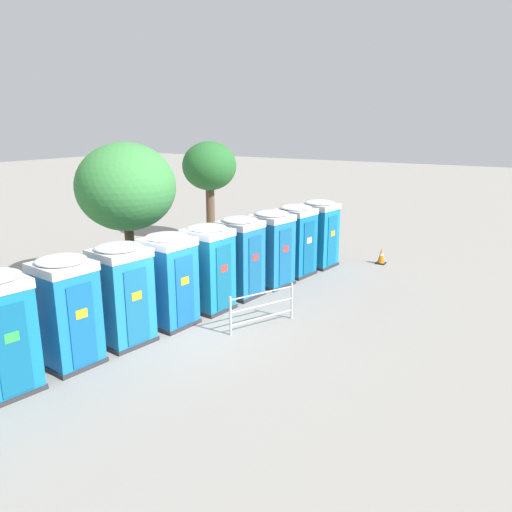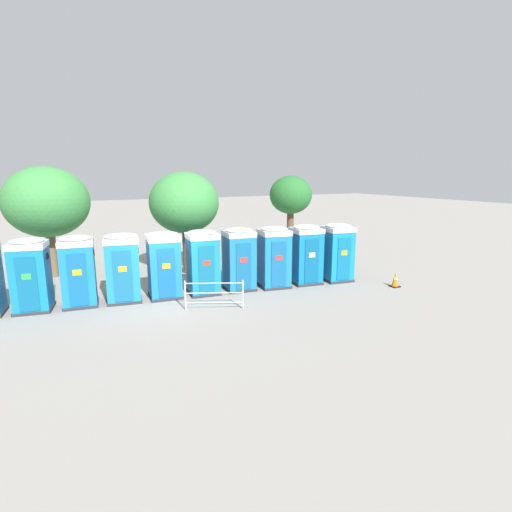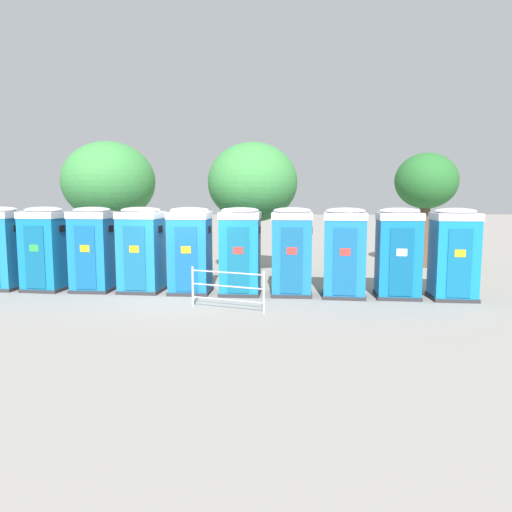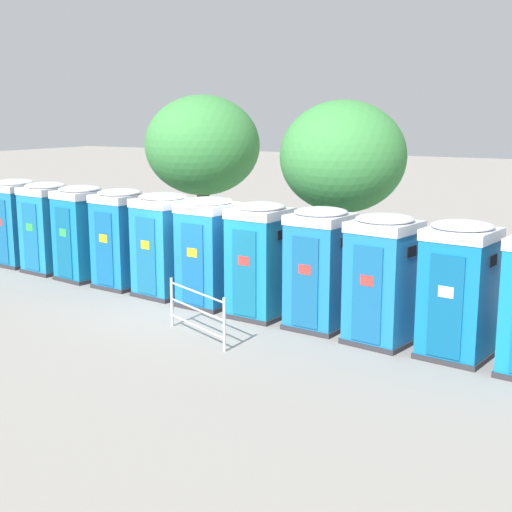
{
  "view_description": "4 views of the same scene",
  "coord_description": "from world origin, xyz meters",
  "px_view_note": "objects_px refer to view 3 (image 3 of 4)",
  "views": [
    {
      "loc": [
        -9.5,
        -8.43,
        5.32
      ],
      "look_at": [
        3.73,
        -0.15,
        1.15
      ],
      "focal_mm": 35.0,
      "sensor_mm": 36.0,
      "label": 1
    },
    {
      "loc": [
        -3.36,
        -14.47,
        4.68
      ],
      "look_at": [
        3.72,
        -0.14,
        1.35
      ],
      "focal_mm": 28.0,
      "sensor_mm": 36.0,
      "label": 2
    },
    {
      "loc": [
        1.84,
        -14.31,
        2.89
      ],
      "look_at": [
        1.97,
        0.07,
        1.13
      ],
      "focal_mm": 35.0,
      "sensor_mm": 36.0,
      "label": 3
    },
    {
      "loc": [
        9.13,
        -13.09,
        4.42
      ],
      "look_at": [
        1.38,
        0.14,
        1.34
      ],
      "focal_mm": 50.0,
      "sensor_mm": 36.0,
      "label": 4
    }
  ],
  "objects_px": {
    "portapotty_2": "(46,248)",
    "event_barrier": "(227,288)",
    "portapotty_5": "(190,250)",
    "street_tree_1": "(109,182)",
    "portapotty_9": "(398,252)",
    "street_tree_2": "(426,183)",
    "portapotty_8": "(345,252)",
    "portapotty_6": "(240,251)",
    "street_tree_0": "(253,183)",
    "portapotty_3": "(93,249)",
    "portapotty_4": "(141,249)",
    "portapotty_7": "(292,251)",
    "portapotty_10": "(454,253)",
    "portapotty_1": "(0,248)"
  },
  "relations": [
    {
      "from": "portapotty_6",
      "to": "portapotty_5",
      "type": "bearing_deg",
      "value": 172.45
    },
    {
      "from": "portapotty_2",
      "to": "portapotty_9",
      "type": "bearing_deg",
      "value": -6.6
    },
    {
      "from": "portapotty_2",
      "to": "event_barrier",
      "type": "relative_size",
      "value": 1.34
    },
    {
      "from": "portapotty_2",
      "to": "portapotty_5",
      "type": "xyz_separation_m",
      "value": [
        4.45,
        -0.51,
        -0.0
      ]
    },
    {
      "from": "portapotty_2",
      "to": "portapotty_10",
      "type": "relative_size",
      "value": 1.0
    },
    {
      "from": "portapotty_4",
      "to": "street_tree_2",
      "type": "bearing_deg",
      "value": 26.1
    },
    {
      "from": "portapotty_7",
      "to": "portapotty_4",
      "type": "bearing_deg",
      "value": 173.4
    },
    {
      "from": "portapotty_2",
      "to": "portapotty_7",
      "type": "xyz_separation_m",
      "value": [
        7.43,
        -0.82,
        0.0
      ]
    },
    {
      "from": "portapotty_10",
      "to": "street_tree_0",
      "type": "height_order",
      "value": "street_tree_0"
    },
    {
      "from": "portapotty_9",
      "to": "street_tree_2",
      "type": "bearing_deg",
      "value": 64.8
    },
    {
      "from": "portapotty_8",
      "to": "street_tree_0",
      "type": "relative_size",
      "value": 0.53
    },
    {
      "from": "portapotty_4",
      "to": "portapotty_2",
      "type": "bearing_deg",
      "value": 174.23
    },
    {
      "from": "portapotty_4",
      "to": "portapotty_10",
      "type": "distance_m",
      "value": 8.96
    },
    {
      "from": "portapotty_10",
      "to": "portapotty_1",
      "type": "bearing_deg",
      "value": 173.02
    },
    {
      "from": "portapotty_6",
      "to": "street_tree_2",
      "type": "xyz_separation_m",
      "value": [
        7.23,
        5.4,
        2.09
      ]
    },
    {
      "from": "portapotty_6",
      "to": "portapotty_10",
      "type": "height_order",
      "value": "same"
    },
    {
      "from": "portapotty_6",
      "to": "street_tree_0",
      "type": "bearing_deg",
      "value": 84.1
    },
    {
      "from": "portapotty_2",
      "to": "portapotty_8",
      "type": "relative_size",
      "value": 1.0
    },
    {
      "from": "portapotty_3",
      "to": "portapotty_6",
      "type": "distance_m",
      "value": 4.48
    },
    {
      "from": "portapotty_3",
      "to": "portapotty_4",
      "type": "bearing_deg",
      "value": -6.49
    },
    {
      "from": "portapotty_7",
      "to": "portapotty_8",
      "type": "relative_size",
      "value": 1.0
    },
    {
      "from": "street_tree_1",
      "to": "street_tree_2",
      "type": "xyz_separation_m",
      "value": [
        12.55,
        -0.17,
        -0.02
      ]
    },
    {
      "from": "portapotty_2",
      "to": "portapotty_4",
      "type": "relative_size",
      "value": 1.0
    },
    {
      "from": "portapotty_1",
      "to": "street_tree_2",
      "type": "xyz_separation_m",
      "value": [
        14.64,
        4.49,
        2.09
      ]
    },
    {
      "from": "portapotty_8",
      "to": "street_tree_0",
      "type": "bearing_deg",
      "value": 123.46
    },
    {
      "from": "portapotty_5",
      "to": "street_tree_2",
      "type": "distance_m",
      "value": 10.36
    },
    {
      "from": "portapotty_6",
      "to": "portapotty_10",
      "type": "xyz_separation_m",
      "value": [
        5.93,
        -0.73,
        -0.0
      ]
    },
    {
      "from": "portapotty_6",
      "to": "portapotty_2",
      "type": "bearing_deg",
      "value": 173.2
    },
    {
      "from": "portapotty_8",
      "to": "event_barrier",
      "type": "bearing_deg",
      "value": -153.57
    },
    {
      "from": "portapotty_1",
      "to": "portapotty_6",
      "type": "height_order",
      "value": "same"
    },
    {
      "from": "street_tree_1",
      "to": "event_barrier",
      "type": "xyz_separation_m",
      "value": [
        5.03,
        -7.57,
        -2.83
      ]
    },
    {
      "from": "portapotty_8",
      "to": "portapotty_10",
      "type": "relative_size",
      "value": 1.0
    },
    {
      "from": "portapotty_8",
      "to": "portapotty_9",
      "type": "xyz_separation_m",
      "value": [
        1.49,
        -0.11,
        -0.0
      ]
    },
    {
      "from": "portapotty_6",
      "to": "portapotty_1",
      "type": "bearing_deg",
      "value": 173.04
    },
    {
      "from": "street_tree_0",
      "to": "street_tree_1",
      "type": "distance_m",
      "value": 6.04
    },
    {
      "from": "event_barrier",
      "to": "portapotty_10",
      "type": "bearing_deg",
      "value": 11.57
    },
    {
      "from": "street_tree_0",
      "to": "street_tree_1",
      "type": "height_order",
      "value": "street_tree_1"
    },
    {
      "from": "portapotty_5",
      "to": "portapotty_1",
      "type": "bearing_deg",
      "value": 173.18
    },
    {
      "from": "portapotty_10",
      "to": "street_tree_2",
      "type": "bearing_deg",
      "value": 78.05
    },
    {
      "from": "street_tree_1",
      "to": "street_tree_2",
      "type": "distance_m",
      "value": 12.55
    },
    {
      "from": "street_tree_0",
      "to": "portapotty_5",
      "type": "bearing_deg",
      "value": -118.9
    },
    {
      "from": "portapotty_5",
      "to": "street_tree_0",
      "type": "height_order",
      "value": "street_tree_0"
    },
    {
      "from": "portapotty_1",
      "to": "street_tree_1",
      "type": "bearing_deg",
      "value": 65.81
    },
    {
      "from": "portapotty_2",
      "to": "event_barrier",
      "type": "distance_m",
      "value": 6.3
    },
    {
      "from": "portapotty_10",
      "to": "portapotty_6",
      "type": "bearing_deg",
      "value": 172.99
    },
    {
      "from": "portapotty_9",
      "to": "street_tree_0",
      "type": "height_order",
      "value": "street_tree_0"
    },
    {
      "from": "portapotty_5",
      "to": "event_barrier",
      "type": "bearing_deg",
      "value": -61.65
    },
    {
      "from": "street_tree_1",
      "to": "portapotty_2",
      "type": "bearing_deg",
      "value": -97.21
    },
    {
      "from": "portapotty_5",
      "to": "street_tree_1",
      "type": "relative_size",
      "value": 0.51
    },
    {
      "from": "portapotty_7",
      "to": "portapotty_5",
      "type": "bearing_deg",
      "value": 174.16
    }
  ]
}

